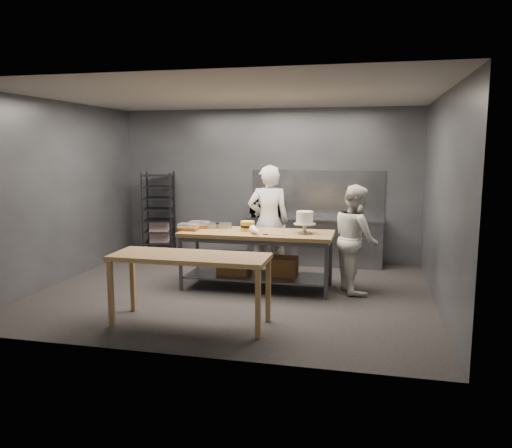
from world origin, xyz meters
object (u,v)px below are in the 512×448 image
(work_table, at_px, (256,253))
(chef_behind, at_px, (269,222))
(near_counter, at_px, (190,261))
(frosted_cake_stand, at_px, (305,219))
(chef_right, at_px, (356,238))
(layer_cake, at_px, (248,226))
(microwave, at_px, (265,209))
(speed_rack, at_px, (159,216))

(work_table, xyz_separation_m, chef_behind, (0.05, 0.75, 0.40))
(work_table, relative_size, near_counter, 1.20)
(chef_behind, distance_m, frosted_cake_stand, 1.06)
(work_table, xyz_separation_m, near_counter, (-0.45, -1.79, 0.24))
(chef_right, distance_m, layer_cake, 1.70)
(work_table, height_order, near_counter, work_table)
(chef_behind, height_order, frosted_cake_stand, chef_behind)
(near_counter, relative_size, layer_cake, 9.05)
(chef_behind, bearing_deg, work_table, 72.12)
(work_table, relative_size, microwave, 4.43)
(near_counter, bearing_deg, layer_cake, 80.24)
(work_table, bearing_deg, near_counter, -104.01)
(chef_right, bearing_deg, microwave, 24.89)
(frosted_cake_stand, bearing_deg, chef_right, 13.83)
(speed_rack, distance_m, chef_right, 4.34)
(microwave, xyz_separation_m, layer_cake, (0.11, -1.91, -0.05))
(speed_rack, distance_m, microwave, 2.22)
(work_table, bearing_deg, speed_rack, 143.28)
(frosted_cake_stand, bearing_deg, microwave, 118.07)
(chef_right, xyz_separation_m, frosted_cake_stand, (-0.77, -0.19, 0.30))
(speed_rack, bearing_deg, chef_right, -22.35)
(work_table, relative_size, frosted_cake_stand, 6.97)
(speed_rack, height_order, chef_right, speed_rack)
(work_table, bearing_deg, frosted_cake_stand, -0.22)
(chef_behind, xyz_separation_m, microwave, (-0.30, 1.17, 0.08))
(speed_rack, bearing_deg, near_counter, -60.90)
(layer_cake, bearing_deg, microwave, 93.37)
(chef_right, relative_size, frosted_cake_stand, 4.87)
(near_counter, height_order, chef_behind, chef_behind)
(speed_rack, relative_size, chef_right, 1.04)
(chef_right, bearing_deg, near_counter, 113.51)
(chef_behind, bearing_deg, layer_cake, 61.79)
(chef_behind, relative_size, layer_cake, 8.80)
(work_table, xyz_separation_m, layer_cake, (-0.14, 0.01, 0.43))
(near_counter, relative_size, chef_right, 1.19)
(near_counter, relative_size, frosted_cake_stand, 5.81)
(chef_right, bearing_deg, work_table, 75.69)
(chef_behind, relative_size, microwave, 3.59)
(speed_rack, xyz_separation_m, microwave, (2.21, 0.08, 0.19))
(microwave, xyz_separation_m, frosted_cake_stand, (1.02, -1.92, 0.09))
(layer_cake, bearing_deg, chef_right, 6.16)
(speed_rack, bearing_deg, work_table, -36.72)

